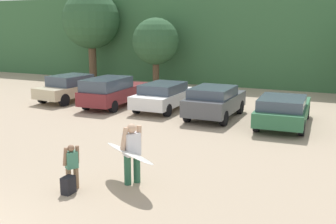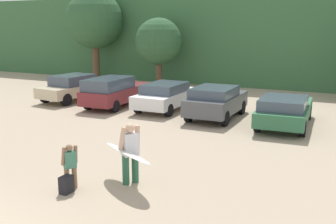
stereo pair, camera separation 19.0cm
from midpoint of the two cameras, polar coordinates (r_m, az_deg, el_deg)
hillside_ridge at (r=33.77m, az=13.36°, el=10.06°), size 108.00×12.00×6.27m
tree_far_right at (r=31.52m, az=-10.18°, el=12.63°), size 4.29×4.29×6.73m
tree_ridge_back at (r=28.03m, az=-1.14°, el=9.91°), size 3.20×3.20×4.71m
parked_car_champagne at (r=23.41m, az=-12.99°, el=3.46°), size 2.22×4.34×1.46m
parked_car_maroon at (r=21.31m, az=-7.29°, el=2.98°), size 1.90×4.71×1.57m
parked_car_white at (r=20.31m, az=-0.05°, el=2.36°), size 1.87×4.22×1.36m
parked_car_dark_gray at (r=18.55m, az=7.10°, el=1.54°), size 1.91×3.99×1.48m
parked_car_forest_green at (r=17.65m, az=16.46°, el=0.31°), size 2.17×4.81×1.33m
person_adult at (r=10.83m, az=-4.87°, el=-5.37°), size 0.48×0.63×1.66m
person_child at (r=10.83m, az=-13.19°, el=-7.13°), size 0.34×0.44×1.20m
surfboard_white at (r=10.72m, az=-5.27°, el=-5.77°), size 2.24×1.66×0.30m
backpack_dropped at (r=10.72m, az=-13.68°, el=-9.94°), size 0.24×0.34×0.45m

